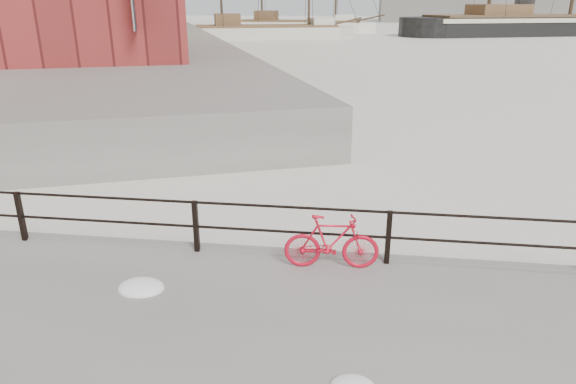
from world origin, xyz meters
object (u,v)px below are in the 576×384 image
at_px(schooner_left, 266,39).
at_px(workboat_near, 48,69).
at_px(barque_black, 566,35).
at_px(schooner_mid, 298,32).
at_px(bicycle, 332,242).
at_px(workboat_far, 119,48).

bearing_deg(schooner_left, workboat_near, -124.09).
distance_m(barque_black, schooner_mid, 43.05).
bearing_deg(schooner_left, bicycle, -97.05).
height_order(bicycle, workboat_far, workboat_far).
distance_m(schooner_left, workboat_near, 38.00).
bearing_deg(barque_black, workboat_near, -156.71).
distance_m(schooner_left, workboat_far, 22.47).
bearing_deg(barque_black, bicycle, -131.79).
xyz_separation_m(barque_black, workboat_near, (-55.87, -52.90, 0.00)).
bearing_deg(bicycle, barque_black, 63.59).
bearing_deg(workboat_far, schooner_mid, 20.77).
height_order(barque_black, schooner_mid, barque_black).
height_order(barque_black, workboat_near, barque_black).
relative_size(workboat_near, workboat_far, 1.21).
bearing_deg(bicycle, schooner_left, 96.30).
xyz_separation_m(schooner_mid, workboat_near, (-12.85, -54.27, 0.00)).
height_order(workboat_near, workboat_far, same).
distance_m(barque_black, schooner_left, 48.28).
bearing_deg(barque_black, schooner_mid, 158.02).
xyz_separation_m(schooner_mid, workboat_far, (-15.73, -35.83, 0.00)).
distance_m(bicycle, schooner_mid, 84.12).
relative_size(bicycle, schooner_left, 0.06).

